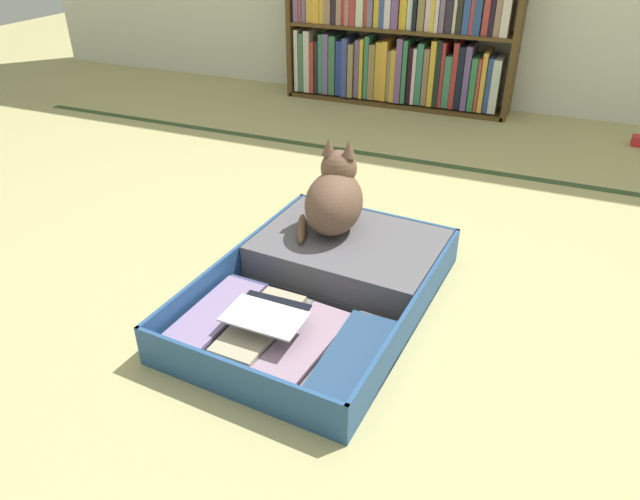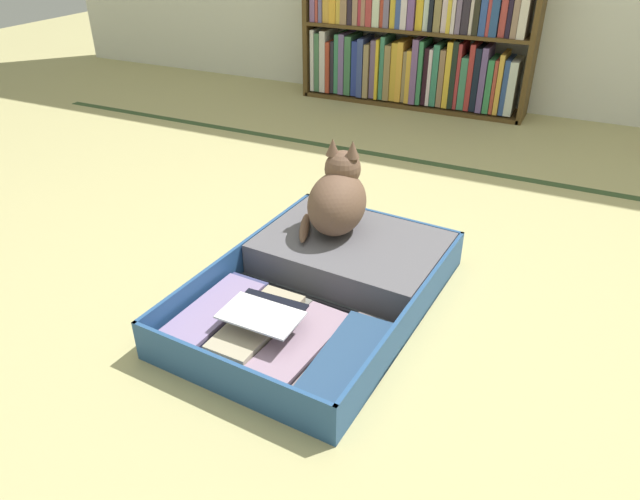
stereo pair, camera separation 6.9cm
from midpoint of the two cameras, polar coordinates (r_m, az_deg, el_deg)
ground_plane at (r=1.79m, az=-0.56°, el=-7.21°), size 10.00×10.00×0.00m
tatami_border at (r=2.94m, az=10.22°, el=8.32°), size 4.80×0.05×0.00m
bookshelf at (r=3.76m, az=6.99°, el=20.35°), size 1.40×0.24×0.91m
open_suitcase at (r=1.89m, az=-0.06°, el=-2.83°), size 0.69×0.97×0.13m
black_cat at (r=1.98m, az=0.45°, el=5.07°), size 0.26×0.31×0.31m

